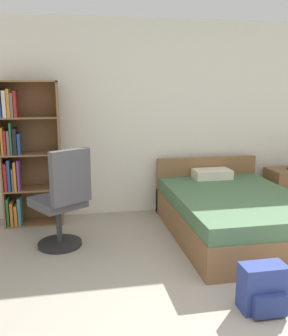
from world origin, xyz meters
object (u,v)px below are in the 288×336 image
object	(u,v)px
bed	(233,213)
backpack_blue	(263,289)
bookshelf	(23,154)
nightstand	(286,189)
office_chair	(63,201)

from	to	relation	value
bed	backpack_blue	size ratio (longest dim) A/B	5.43
bookshelf	backpack_blue	size ratio (longest dim) A/B	4.78
backpack_blue	nightstand	bearing A→B (deg)	55.42
bookshelf	bed	distance (m)	2.66
office_chair	nightstand	size ratio (longest dim) A/B	1.89
bookshelf	bed	xyz separation A→B (m)	(2.44, -0.83, -0.64)
bed	office_chair	xyz separation A→B (m)	(-1.96, -0.05, 0.27)
bookshelf	office_chair	xyz separation A→B (m)	(0.48, -0.88, -0.37)
nightstand	bookshelf	bearing A→B (deg)	178.65
office_chair	nightstand	bearing A→B (deg)	14.33
office_chair	backpack_blue	xyz separation A→B (m)	(1.55, -1.47, -0.36)
bookshelf	nightstand	size ratio (longest dim) A/B	3.07
nightstand	backpack_blue	size ratio (longest dim) A/B	1.56
office_chair	backpack_blue	size ratio (longest dim) A/B	2.95
backpack_blue	bookshelf	bearing A→B (deg)	130.80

